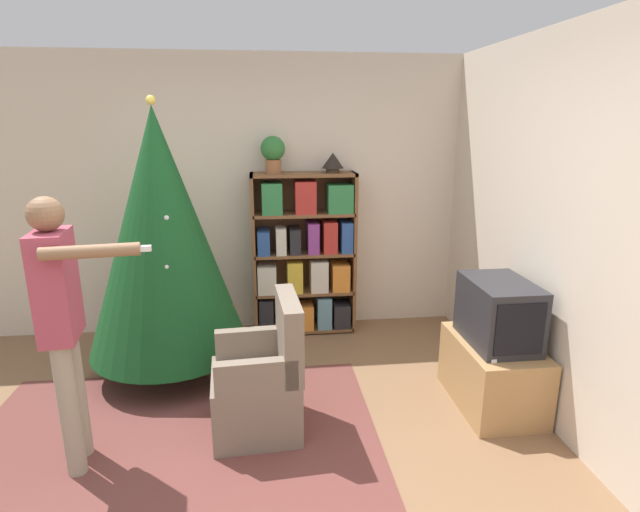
{
  "coord_description": "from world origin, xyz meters",
  "views": [
    {
      "loc": [
        0.12,
        -2.45,
        2.01
      ],
      "look_at": [
        0.52,
        1.03,
        1.05
      ],
      "focal_mm": 28.0,
      "sensor_mm": 36.0,
      "label": 1
    }
  ],
  "objects_px": {
    "standing_person": "(62,314)",
    "potted_plant": "(273,152)",
    "bookshelf": "(304,258)",
    "christmas_tree": "(162,234)",
    "table_lamp": "(333,161)",
    "television": "(499,313)",
    "armchair": "(262,385)"
  },
  "relations": [
    {
      "from": "bookshelf",
      "to": "television",
      "type": "distance_m",
      "value": 1.92
    },
    {
      "from": "television",
      "to": "bookshelf",
      "type": "bearing_deg",
      "value": 129.81
    },
    {
      "from": "potted_plant",
      "to": "television",
      "type": "bearing_deg",
      "value": -44.7
    },
    {
      "from": "bookshelf",
      "to": "christmas_tree",
      "type": "relative_size",
      "value": 0.71
    },
    {
      "from": "standing_person",
      "to": "armchair",
      "type": "bearing_deg",
      "value": 94.82
    },
    {
      "from": "christmas_tree",
      "to": "bookshelf",
      "type": "bearing_deg",
      "value": 31.22
    },
    {
      "from": "table_lamp",
      "to": "television",
      "type": "bearing_deg",
      "value": -57.13
    },
    {
      "from": "television",
      "to": "standing_person",
      "type": "xyz_separation_m",
      "value": [
        -2.74,
        -0.34,
        0.25
      ]
    },
    {
      "from": "table_lamp",
      "to": "armchair",
      "type": "bearing_deg",
      "value": -113.39
    },
    {
      "from": "potted_plant",
      "to": "table_lamp",
      "type": "height_order",
      "value": "potted_plant"
    },
    {
      "from": "christmas_tree",
      "to": "armchair",
      "type": "relative_size",
      "value": 2.37
    },
    {
      "from": "bookshelf",
      "to": "armchair",
      "type": "height_order",
      "value": "bookshelf"
    },
    {
      "from": "television",
      "to": "potted_plant",
      "type": "height_order",
      "value": "potted_plant"
    },
    {
      "from": "table_lamp",
      "to": "standing_person",
      "type": "bearing_deg",
      "value": -134.26
    },
    {
      "from": "potted_plant",
      "to": "bookshelf",
      "type": "bearing_deg",
      "value": -2.53
    },
    {
      "from": "christmas_tree",
      "to": "potted_plant",
      "type": "bearing_deg",
      "value": 38.94
    },
    {
      "from": "armchair",
      "to": "potted_plant",
      "type": "relative_size",
      "value": 2.8
    },
    {
      "from": "armchair",
      "to": "standing_person",
      "type": "height_order",
      "value": "standing_person"
    },
    {
      "from": "potted_plant",
      "to": "table_lamp",
      "type": "relative_size",
      "value": 1.64
    },
    {
      "from": "christmas_tree",
      "to": "potted_plant",
      "type": "height_order",
      "value": "christmas_tree"
    },
    {
      "from": "bookshelf",
      "to": "armchair",
      "type": "bearing_deg",
      "value": -104.91
    },
    {
      "from": "potted_plant",
      "to": "standing_person",
      "type": "bearing_deg",
      "value": -124.11
    },
    {
      "from": "bookshelf",
      "to": "potted_plant",
      "type": "relative_size",
      "value": 4.69
    },
    {
      "from": "television",
      "to": "table_lamp",
      "type": "distance_m",
      "value": 2.0
    },
    {
      "from": "standing_person",
      "to": "potted_plant",
      "type": "bearing_deg",
      "value": 138.84
    },
    {
      "from": "bookshelf",
      "to": "christmas_tree",
      "type": "height_order",
      "value": "christmas_tree"
    },
    {
      "from": "armchair",
      "to": "standing_person",
      "type": "relative_size",
      "value": 0.57
    },
    {
      "from": "christmas_tree",
      "to": "armchair",
      "type": "distance_m",
      "value": 1.42
    },
    {
      "from": "bookshelf",
      "to": "christmas_tree",
      "type": "xyz_separation_m",
      "value": [
        -1.16,
        -0.7,
        0.43
      ]
    },
    {
      "from": "television",
      "to": "potted_plant",
      "type": "bearing_deg",
      "value": 135.3
    },
    {
      "from": "bookshelf",
      "to": "christmas_tree",
      "type": "distance_m",
      "value": 1.42
    },
    {
      "from": "television",
      "to": "armchair",
      "type": "relative_size",
      "value": 0.65
    }
  ]
}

